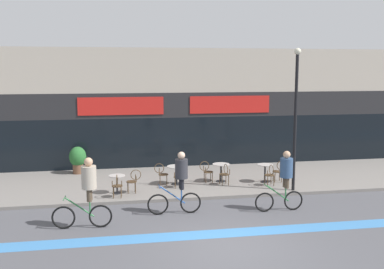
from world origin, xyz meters
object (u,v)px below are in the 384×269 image
cafe_chair_0_near (117,184)px  cyclist_0 (284,176)px  cafe_chair_2_side (207,170)px  cyclist_1 (179,179)px  bistro_table_0 (117,181)px  cafe_chair_1_near (179,175)px  cafe_chair_3_near (270,174)px  bistro_table_3 (265,170)px  lamp_post (296,110)px  bistro_table_2 (221,169)px  cafe_chair_1_side (162,173)px  bistro_table_1 (177,171)px  cyclist_2 (87,188)px  planter_pot (78,159)px  cafe_chair_0_side (133,179)px  cafe_chair_2_near (225,173)px  cafe_chair_3_side (279,170)px

cafe_chair_0_near → cyclist_0: 6.07m
cafe_chair_2_side → cyclist_1: cyclist_1 is taller
bistro_table_0 → cafe_chair_1_near: size_ratio=0.78×
cafe_chair_0_near → cafe_chair_3_near: same height
bistro_table_3 → cyclist_1: 5.19m
lamp_post → bistro_table_2: bearing=143.4°
cafe_chair_1_side → bistro_table_2: bearing=9.0°
bistro_table_1 → cafe_chair_1_near: bearing=-90.7°
cafe_chair_1_side → cyclist_1: 3.50m
bistro_table_0 → cyclist_1: size_ratio=0.33×
cafe_chair_1_near → cyclist_0: (3.20, -3.12, 0.58)m
cafe_chair_0_near → cyclist_2: size_ratio=0.41×
cafe_chair_1_side → cyclist_2: 5.16m
cafe_chair_1_side → planter_pot: bearing=149.0°
cafe_chair_3_near → lamp_post: size_ratio=0.16×
cafe_chair_3_near → cyclist_0: size_ratio=0.43×
cyclist_1 → cafe_chair_0_side: bearing=-59.8°
cafe_chair_3_near → bistro_table_0: bearing=85.6°
cafe_chair_0_side → cyclist_2: 3.74m
bistro_table_1 → cyclist_0: bearing=-49.5°
cyclist_2 → cafe_chair_1_side: bearing=-119.2°
cafe_chair_2_side → planter_pot: bearing=152.5°
cafe_chair_2_side → bistro_table_3: bearing=-12.4°
cafe_chair_0_near → cafe_chair_2_near: (4.37, 1.10, 0.00)m
bistro_table_1 → cyclist_1: size_ratio=0.37×
cyclist_0 → bistro_table_2: bearing=-72.4°
cafe_chair_0_side → cafe_chair_3_near: same height
cafe_chair_3_side → cyclist_0: bearing=75.9°
bistro_table_3 → cafe_chair_3_near: cafe_chair_3_near is taller
bistro_table_1 → planter_pot: size_ratio=0.64×
cafe_chair_2_near → planter_pot: 6.88m
cyclist_1 → cafe_chair_2_near: bearing=-128.0°
bistro_table_2 → lamp_post: lamp_post is taller
cafe_chair_3_side → cyclist_2: size_ratio=0.41×
bistro_table_2 → cafe_chair_2_side: size_ratio=0.84×
cyclist_0 → cafe_chair_3_near: bearing=-101.2°
cafe_chair_1_near → bistro_table_1: bearing=5.0°
cafe_chair_0_side → cafe_chair_1_side: size_ratio=1.00×
cafe_chair_3_near → cyclist_1: 4.85m
cafe_chair_0_side → cafe_chair_2_side: size_ratio=1.00×
cafe_chair_2_side → cyclist_2: size_ratio=0.41×
cafe_chair_0_side → cyclist_1: cyclist_1 is taller
cafe_chair_0_near → cyclist_1: cyclist_1 is taller
cafe_chair_0_side → cyclist_2: bearing=64.1°
cafe_chair_1_side → planter_pot: size_ratio=0.73×
cafe_chair_2_side → cyclist_2: bearing=-138.5°
bistro_table_3 → cafe_chair_0_side: (-5.53, -0.66, -0.02)m
bistro_table_2 → cyclist_2: 6.93m
cafe_chair_0_side → cafe_chair_3_side: same height
bistro_table_3 → cafe_chair_2_near: cafe_chair_2_near is taller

